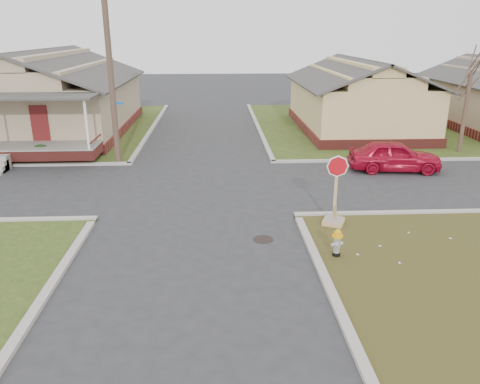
{
  "coord_description": "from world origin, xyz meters",
  "views": [
    {
      "loc": [
        0.77,
        -14.07,
        6.33
      ],
      "look_at": [
        1.53,
        1.0,
        1.1
      ],
      "focal_mm": 35.0,
      "sensor_mm": 36.0,
      "label": 1
    }
  ],
  "objects_px": {
    "fire_hydrant": "(337,241)",
    "stop_sign": "(334,210)",
    "red_sedan": "(394,156)",
    "utility_pole": "(110,68)"
  },
  "relations": [
    {
      "from": "utility_pole",
      "to": "stop_sign",
      "type": "distance_m",
      "value": 12.89
    },
    {
      "from": "fire_hydrant",
      "to": "red_sedan",
      "type": "distance_m",
      "value": 10.04
    },
    {
      "from": "red_sedan",
      "to": "utility_pole",
      "type": "bearing_deg",
      "value": 88.19
    },
    {
      "from": "fire_hydrant",
      "to": "red_sedan",
      "type": "height_order",
      "value": "red_sedan"
    },
    {
      "from": "stop_sign",
      "to": "red_sedan",
      "type": "bearing_deg",
      "value": 79.65
    },
    {
      "from": "utility_pole",
      "to": "stop_sign",
      "type": "height_order",
      "value": "utility_pole"
    },
    {
      "from": "utility_pole",
      "to": "stop_sign",
      "type": "relative_size",
      "value": 3.71
    },
    {
      "from": "fire_hydrant",
      "to": "stop_sign",
      "type": "relative_size",
      "value": 0.35
    },
    {
      "from": "utility_pole",
      "to": "red_sedan",
      "type": "xyz_separation_m",
      "value": [
        13.34,
        -1.96,
        -3.94
      ]
    },
    {
      "from": "fire_hydrant",
      "to": "stop_sign",
      "type": "height_order",
      "value": "stop_sign"
    }
  ]
}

